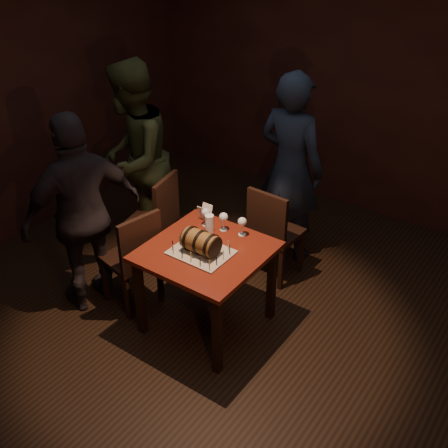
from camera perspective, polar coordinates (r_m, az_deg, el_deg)
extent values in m
plane|color=black|center=(4.82, -0.64, -9.81)|extent=(5.00, 5.00, 0.00)
cube|color=black|center=(6.08, 13.63, 13.71)|extent=(5.00, 0.04, 2.80)
cube|color=black|center=(5.75, -21.77, 11.33)|extent=(0.04, 5.00, 2.80)
cube|color=#4D140C|center=(4.34, -1.83, -2.84)|extent=(0.90, 0.90, 0.04)
cube|color=black|center=(4.54, -8.53, -7.35)|extent=(0.06, 0.06, 0.71)
cube|color=black|center=(4.16, -0.68, -11.25)|extent=(0.06, 0.06, 0.71)
cube|color=black|center=(5.00, -2.63, -2.93)|extent=(0.06, 0.06, 0.71)
cube|color=black|center=(4.65, 4.85, -6.00)|extent=(0.06, 0.06, 0.71)
cube|color=#9F9480|center=(4.29, -2.34, -2.90)|extent=(0.45, 0.35, 0.01)
cylinder|color=brown|center=(4.24, -2.37, -1.85)|extent=(0.26, 0.18, 0.18)
cylinder|color=black|center=(4.29, -3.40, -1.44)|extent=(0.02, 0.19, 0.19)
cylinder|color=black|center=(4.24, -2.37, -1.85)|extent=(0.02, 0.19, 0.19)
cylinder|color=black|center=(4.19, -1.30, -2.28)|extent=(0.02, 0.19, 0.19)
cylinder|color=black|center=(4.31, -3.81, -1.27)|extent=(0.01, 0.17, 0.17)
cylinder|color=black|center=(4.17, -0.88, -2.45)|extent=(0.01, 0.17, 0.17)
cylinder|color=black|center=(4.32, -4.02, -1.19)|extent=(0.04, 0.02, 0.02)
sphere|color=black|center=(4.33, -4.23, -1.10)|extent=(0.03, 0.03, 0.03)
cylinder|color=#FFF398|center=(4.26, -5.17, -2.61)|extent=(0.01, 0.01, 0.08)
cylinder|color=black|center=(4.23, -5.20, -2.11)|extent=(0.00, 0.00, 0.01)
cylinder|color=black|center=(4.21, -4.28, -2.99)|extent=(0.01, 0.01, 0.08)
cylinder|color=black|center=(4.18, -4.31, -2.49)|extent=(0.00, 0.00, 0.01)
cylinder|color=#FFF398|center=(4.16, -3.37, -3.38)|extent=(0.01, 0.01, 0.08)
cylinder|color=black|center=(4.14, -3.39, -2.87)|extent=(0.00, 0.00, 0.01)
cylinder|color=black|center=(4.12, -2.44, -3.78)|extent=(0.01, 0.01, 0.08)
cylinder|color=black|center=(4.10, -2.46, -3.26)|extent=(0.00, 0.00, 0.01)
cylinder|color=#FFF398|center=(4.08, -1.49, -4.18)|extent=(0.01, 0.01, 0.08)
cylinder|color=black|center=(4.05, -1.50, -3.66)|extent=(0.00, 0.00, 0.01)
cylinder|color=black|center=(4.13, -0.77, -3.70)|extent=(0.01, 0.01, 0.08)
cylinder|color=black|center=(4.10, -0.77, -3.19)|extent=(0.00, 0.00, 0.01)
cylinder|color=#FFF398|center=(4.18, -0.08, -3.15)|extent=(0.01, 0.01, 0.08)
cylinder|color=black|center=(4.16, -0.08, -2.64)|extent=(0.00, 0.00, 0.01)
cylinder|color=black|center=(4.24, 0.59, -2.62)|extent=(0.01, 0.01, 0.08)
cylinder|color=black|center=(4.21, 0.59, -2.11)|extent=(0.00, 0.00, 0.01)
cylinder|color=#FFF398|center=(4.29, 0.44, -2.17)|extent=(0.01, 0.01, 0.08)
cylinder|color=black|center=(4.26, 0.45, -1.67)|extent=(0.00, 0.00, 0.01)
cylinder|color=black|center=(4.33, -0.48, -1.81)|extent=(0.01, 0.01, 0.08)
cylinder|color=black|center=(4.30, -0.48, -1.31)|extent=(0.00, 0.00, 0.01)
cylinder|color=#FFF398|center=(4.37, -1.38, -1.45)|extent=(0.01, 0.01, 0.08)
cylinder|color=black|center=(4.35, -1.39, -0.95)|extent=(0.00, 0.00, 0.01)
cylinder|color=black|center=(4.42, -2.27, -1.10)|extent=(0.01, 0.01, 0.08)
cylinder|color=black|center=(4.39, -2.28, -0.61)|extent=(0.00, 0.00, 0.01)
cylinder|color=#FFF398|center=(4.46, -3.14, -0.76)|extent=(0.01, 0.01, 0.08)
cylinder|color=black|center=(4.44, -3.15, -0.27)|extent=(0.00, 0.00, 0.01)
cylinder|color=black|center=(4.41, -3.83, -1.17)|extent=(0.01, 0.01, 0.08)
cylinder|color=black|center=(4.39, -3.85, -0.67)|extent=(0.00, 0.00, 0.01)
cylinder|color=#FFF398|center=(4.36, -4.53, -1.66)|extent=(0.01, 0.01, 0.08)
cylinder|color=black|center=(4.33, -4.56, -1.16)|extent=(0.00, 0.00, 0.01)
cylinder|color=black|center=(4.31, -5.25, -2.17)|extent=(0.01, 0.01, 0.08)
cylinder|color=black|center=(4.28, -5.27, -1.67)|extent=(0.00, 0.00, 0.01)
cylinder|color=silver|center=(4.63, -1.85, -0.10)|extent=(0.06, 0.06, 0.01)
cylinder|color=silver|center=(4.61, -1.86, 0.39)|extent=(0.01, 0.01, 0.09)
sphere|color=silver|center=(4.57, -1.88, 1.20)|extent=(0.07, 0.07, 0.07)
sphere|color=#591114|center=(4.57, -1.88, 1.12)|extent=(0.05, 0.05, 0.05)
cylinder|color=silver|center=(4.57, -0.05, -0.58)|extent=(0.06, 0.06, 0.01)
cylinder|color=silver|center=(4.54, -0.05, -0.08)|extent=(0.01, 0.01, 0.09)
sphere|color=silver|center=(4.50, -0.05, 0.73)|extent=(0.07, 0.07, 0.07)
cylinder|color=silver|center=(4.51, 1.83, -1.08)|extent=(0.06, 0.06, 0.01)
cylinder|color=silver|center=(4.48, 1.84, -0.58)|extent=(0.01, 0.01, 0.09)
sphere|color=silver|center=(4.44, 1.86, 0.24)|extent=(0.07, 0.07, 0.07)
sphere|color=#BF594C|center=(4.45, 1.86, 0.17)|extent=(0.05, 0.05, 0.05)
cylinder|color=silver|center=(4.51, -1.49, 0.05)|extent=(0.07, 0.07, 0.15)
cylinder|color=#9E5414|center=(4.52, -1.49, -0.13)|extent=(0.06, 0.06, 0.11)
cylinder|color=white|center=(4.49, -1.50, 0.58)|extent=(0.06, 0.06, 0.02)
cube|color=black|center=(5.11, 5.38, -0.90)|extent=(0.42, 0.42, 0.04)
cube|color=black|center=(5.29, 7.80, -2.86)|extent=(0.04, 0.04, 0.43)
cube|color=black|center=(5.44, 4.73, -1.63)|extent=(0.04, 0.04, 0.43)
cube|color=black|center=(5.05, 5.81, -4.60)|extent=(0.04, 0.04, 0.43)
cube|color=black|center=(5.20, 2.65, -3.26)|extent=(0.04, 0.04, 0.43)
cube|color=black|center=(4.85, 4.36, 0.68)|extent=(0.40, 0.06, 0.46)
cube|color=black|center=(5.32, -7.44, 0.35)|extent=(0.47, 0.47, 0.04)
cube|color=black|center=(5.64, -7.89, -0.50)|extent=(0.04, 0.04, 0.43)
cube|color=black|center=(5.40, -9.73, -2.25)|extent=(0.04, 0.04, 0.43)
cube|color=black|center=(5.49, -4.85, -1.27)|extent=(0.04, 0.04, 0.43)
cube|color=black|center=(5.25, -6.60, -3.11)|extent=(0.04, 0.04, 0.43)
cube|color=black|center=(5.11, -5.89, 2.32)|extent=(0.12, 0.40, 0.46)
cube|color=black|center=(4.82, -9.49, -3.46)|extent=(0.47, 0.47, 0.04)
cube|color=black|center=(5.15, -8.79, -4.07)|extent=(0.04, 0.04, 0.43)
cube|color=black|center=(5.01, -11.97, -5.57)|extent=(0.04, 0.04, 0.43)
cube|color=black|center=(4.92, -6.49, -5.79)|extent=(0.04, 0.04, 0.43)
cube|color=black|center=(4.77, -9.77, -7.43)|extent=(0.04, 0.04, 0.43)
cube|color=black|center=(4.55, -8.48, -1.86)|extent=(0.12, 0.40, 0.46)
imported|color=black|center=(5.24, 6.76, 5.67)|extent=(0.69, 0.47, 1.83)
imported|color=#31361B|center=(5.38, -9.20, 6.49)|extent=(1.02, 1.12, 1.87)
imported|color=black|center=(4.68, -14.13, 0.93)|extent=(0.72, 1.10, 1.74)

